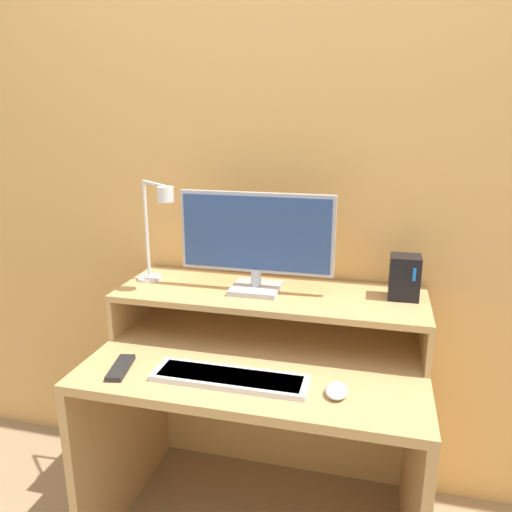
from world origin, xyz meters
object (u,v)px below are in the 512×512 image
router_dock (404,277)px  keyboard (230,378)px  remote_control (121,368)px  desk_lamp (156,227)px  mouse (337,391)px  monitor (256,239)px

router_dock → keyboard: (-0.49, -0.39, -0.23)m
router_dock → remote_control: router_dock is taller
keyboard → desk_lamp: bearing=139.4°
desk_lamp → mouse: bearing=-24.5°
desk_lamp → remote_control: (0.01, -0.33, -0.37)m
keyboard → remote_control: 0.35m
router_dock → desk_lamp: bearing=-174.4°
desk_lamp → mouse: 0.83m
monitor → mouse: monitor is taller
desk_lamp → keyboard: bearing=-40.6°
mouse → remote_control: 0.66m
keyboard → remote_control: keyboard is taller
router_dock → monitor: bearing=-174.2°
remote_control → router_dock: bearing=26.0°
monitor → mouse: size_ratio=5.71×
monitor → keyboard: (0.00, -0.34, -0.34)m
monitor → mouse: 0.57m
router_dock → keyboard: size_ratio=0.32×
mouse → desk_lamp: bearing=155.5°
mouse → remote_control: size_ratio=0.59×
keyboard → mouse: size_ratio=4.98×
mouse → keyboard: bearing=-179.7°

